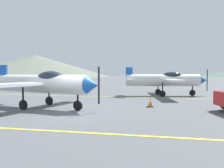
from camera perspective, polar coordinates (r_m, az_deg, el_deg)
ground_plane at (r=12.69m, az=-8.88°, el=-6.60°), size 400.00×400.00×0.00m
apron_line_near at (r=8.94m, az=-18.77°, el=-10.57°), size 80.00×0.16×0.01m
apron_line_far at (r=20.17m, az=-0.86°, el=-3.14°), size 80.00×0.16×0.01m
airplane_near at (r=14.27m, az=-16.51°, el=0.19°), size 7.53×8.55×2.57m
airplane_mid at (r=21.65m, az=12.96°, el=1.02°), size 7.52×8.59×2.57m
traffic_cone_side at (r=14.28m, az=9.34°, el=-4.41°), size 0.36×0.36×0.59m
hill_left at (r=144.27m, az=-18.13°, el=4.22°), size 87.22×87.22×12.82m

